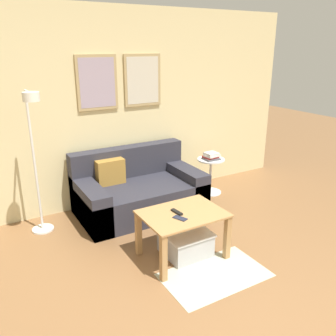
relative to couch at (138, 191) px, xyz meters
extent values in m
cube|color=beige|center=(-0.11, 0.48, 1.01)|extent=(5.60, 0.06, 2.55)
cube|color=tan|center=(-0.31, 0.44, 1.36)|extent=(0.52, 0.02, 0.67)
cube|color=#A393A8|center=(-0.31, 0.43, 1.36)|extent=(0.45, 0.01, 0.60)
cube|color=tan|center=(0.32, 0.44, 1.36)|extent=(0.52, 0.02, 0.67)
cube|color=beige|center=(0.32, 0.43, 1.36)|extent=(0.45, 0.01, 0.60)
cube|color=#B2B79E|center=(0.02, -1.64, -0.27)|extent=(1.00, 0.60, 0.01)
cube|color=#2D2D38|center=(0.01, -0.05, -0.07)|extent=(1.58, 0.93, 0.39)
cube|color=#2D2D38|center=(0.01, 0.31, 0.32)|extent=(1.58, 0.20, 0.41)
cube|color=#2D2D38|center=(-0.66, -0.05, -0.01)|extent=(0.24, 0.93, 0.51)
cube|color=#2D2D38|center=(0.67, -0.05, -0.01)|extent=(0.24, 0.93, 0.51)
cube|color=#A87A33|center=(-0.31, 0.14, 0.28)|extent=(0.36, 0.14, 0.32)
cube|color=#AD7F4C|center=(-0.07, -1.20, 0.21)|extent=(0.82, 0.60, 0.02)
cube|color=#AD7F4C|center=(-0.45, -1.46, -0.03)|extent=(0.06, 0.06, 0.47)
cube|color=#AD7F4C|center=(0.30, -1.46, -0.03)|extent=(0.06, 0.06, 0.47)
cube|color=#AD7F4C|center=(-0.45, -0.94, -0.03)|extent=(0.06, 0.06, 0.47)
cube|color=#AD7F4C|center=(0.30, -0.94, -0.03)|extent=(0.06, 0.06, 0.47)
cube|color=#B2B2B7|center=(-0.02, -1.18, -0.15)|extent=(0.45, 0.42, 0.24)
cube|color=silver|center=(-0.02, -1.18, -0.02)|extent=(0.47, 0.45, 0.02)
cylinder|color=white|center=(-1.21, 0.09, -0.26)|extent=(0.25, 0.25, 0.02)
cylinder|color=white|center=(-1.21, 0.09, 0.56)|extent=(0.03, 0.03, 1.61)
cylinder|color=white|center=(-1.21, -0.06, 1.36)|extent=(0.02, 0.31, 0.02)
cylinder|color=white|center=(-1.21, -0.22, 1.33)|extent=(0.16, 0.16, 0.09)
cylinder|color=white|center=(1.18, 0.01, -0.26)|extent=(0.34, 0.34, 0.01)
cylinder|color=white|center=(1.18, 0.01, -0.01)|extent=(0.04, 0.04, 0.49)
cylinder|color=white|center=(1.18, 0.01, 0.25)|extent=(0.39, 0.39, 0.02)
cube|color=#4C4C51|center=(1.16, -0.02, 0.27)|extent=(0.22, 0.18, 0.02)
cube|color=#B73333|center=(1.16, 0.00, 0.29)|extent=(0.20, 0.18, 0.02)
cube|color=silver|center=(1.17, -0.02, 0.31)|extent=(0.22, 0.17, 0.03)
cube|color=silver|center=(1.16, -0.01, 0.34)|extent=(0.18, 0.17, 0.03)
cube|color=black|center=(-0.13, -1.17, 0.23)|extent=(0.06, 0.15, 0.02)
cube|color=#1E2338|center=(-0.16, -1.29, 0.23)|extent=(0.12, 0.15, 0.01)
camera|label=1|loc=(-1.81, -3.89, 1.81)|focal=38.00mm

